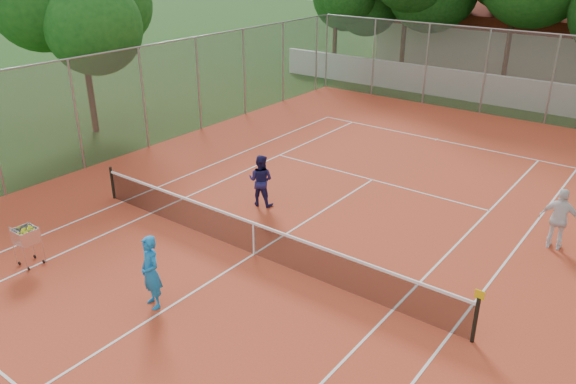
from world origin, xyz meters
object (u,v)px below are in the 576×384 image
Objects in this scene: player_far_right at (560,219)px; tennis_net at (254,238)px; clubhouse at (519,34)px; player_near at (151,272)px; ball_hopper at (28,245)px; player_far_left at (261,180)px.

tennis_net is at bearing 34.09° from player_far_right.
tennis_net is 0.72× the size of clubhouse.
player_near is 10.62m from player_far_right.
clubhouse is at bearing 108.32° from player_near.
ball_hopper is (-10.52, -9.03, -0.30)m from player_far_right.
clubhouse is 9.89× the size of player_far_left.
clubhouse is (-2.00, 29.00, 1.69)m from tennis_net.
tennis_net is 3.12m from player_far_left.
player_far_right reaches higher than tennis_net.
player_near is at bearing -96.13° from tennis_net.
player_near is 1.02× the size of player_far_right.
tennis_net is 5.73m from ball_hopper.
player_far_right is 13.87m from ball_hopper.
clubhouse is 25.26m from player_far_right.
ball_hopper is at bearing 35.25° from player_far_right.
player_far_left reaches higher than ball_hopper.
player_far_left is at bearing 126.02° from tennis_net.
clubhouse reaches higher than player_far_left.
player_near is 5.83m from player_far_left.
player_far_left reaches higher than tennis_net.
player_near is at bearing 46.06° from player_far_right.
ball_hopper is at bearing -154.10° from player_near.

